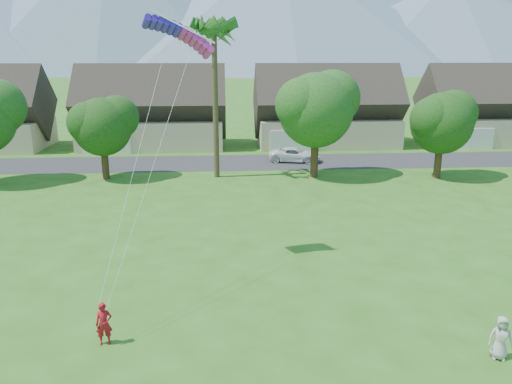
{
  "coord_description": "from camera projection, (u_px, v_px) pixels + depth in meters",
  "views": [
    {
      "loc": [
        -1.45,
        -11.67,
        9.85
      ],
      "look_at": [
        0.0,
        10.0,
        3.8
      ],
      "focal_mm": 35.0,
      "sensor_mm": 36.0,
      "label": 1
    }
  ],
  "objects": [
    {
      "name": "street",
      "position": [
        239.0,
        162.0,
        46.63
      ],
      "size": [
        90.0,
        7.0,
        0.01
      ],
      "primitive_type": "cube",
      "color": "#2D2D30",
      "rests_on": "ground"
    },
    {
      "name": "kite_flyer",
      "position": [
        104.0,
        324.0,
        17.33
      ],
      "size": [
        0.63,
        0.48,
        1.56
      ],
      "primitive_type": "imported",
      "rotation": [
        0.0,
        0.0,
        0.2
      ],
      "color": "#A8131C",
      "rests_on": "ground"
    },
    {
      "name": "watcher",
      "position": [
        501.0,
        338.0,
        16.51
      ],
      "size": [
        0.86,
        0.69,
        1.53
      ],
      "primitive_type": "imported",
      "rotation": [
        0.0,
        0.0,
        -0.32
      ],
      "color": "#B1B1AD",
      "rests_on": "ground"
    },
    {
      "name": "parked_car",
      "position": [
        295.0,
        155.0,
        46.8
      ],
      "size": [
        5.15,
        3.26,
        1.32
      ],
      "primitive_type": "imported",
      "rotation": [
        0.0,
        0.0,
        1.33
      ],
      "color": "white",
      "rests_on": "ground"
    },
    {
      "name": "mountain_ridge",
      "position": [
        244.0,
        15.0,
        256.72
      ],
      "size": [
        540.0,
        240.0,
        70.0
      ],
      "color": "slate",
      "rests_on": "ground"
    },
    {
      "name": "houses_row",
      "position": [
        240.0,
        114.0,
        54.39
      ],
      "size": [
        72.75,
        8.19,
        8.86
      ],
      "color": "beige",
      "rests_on": "ground"
    },
    {
      "name": "tree_row",
      "position": [
        226.0,
        118.0,
        39.4
      ],
      "size": [
        62.27,
        6.67,
        8.45
      ],
      "color": "#47301C",
      "rests_on": "ground"
    },
    {
      "name": "fan_palm",
      "position": [
        214.0,
        27.0,
        38.05
      ],
      "size": [
        3.0,
        3.0,
        13.8
      ],
      "color": "#4C3D26",
      "rests_on": "ground"
    },
    {
      "name": "parafoil_kite",
      "position": [
        180.0,
        32.0,
        22.29
      ],
      "size": [
        3.35,
        1.22,
        0.5
      ],
      "rotation": [
        0.0,
        0.0,
        0.14
      ],
      "color": "#3319BC",
      "rests_on": "ground"
    }
  ]
}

